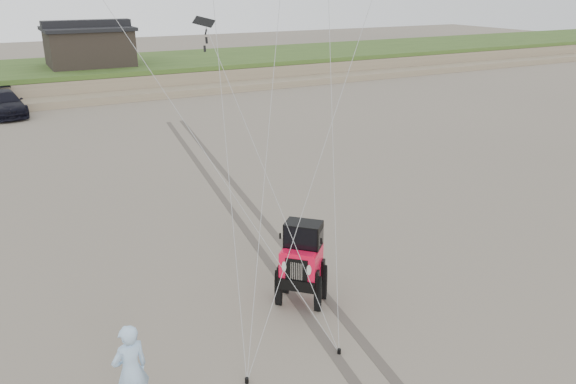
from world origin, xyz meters
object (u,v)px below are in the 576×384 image
at_px(cabin, 89,45).
at_px(truck_c, 4,103).
at_px(jeep, 301,272).
at_px(man, 131,371).

relative_size(cabin, truck_c, 1.26).
relative_size(cabin, jeep, 1.40).
distance_m(cabin, jeep, 35.17).
relative_size(cabin, man, 3.37).
relative_size(jeep, man, 2.41).
distance_m(truck_c, man, 29.35).
bearing_deg(truck_c, man, -94.94).
height_order(jeep, man, man).
bearing_deg(man, cabin, -114.01).
bearing_deg(man, truck_c, -103.54).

